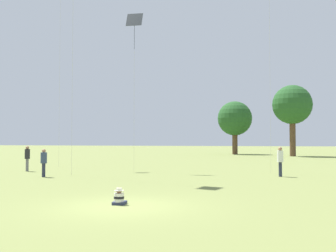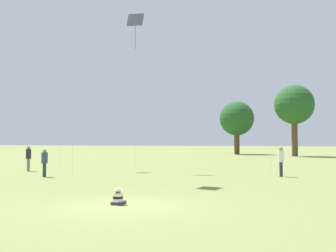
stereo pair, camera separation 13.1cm
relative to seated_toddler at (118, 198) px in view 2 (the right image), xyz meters
name	(u,v)px [view 2 (the right image)]	position (x,y,z in m)	size (l,w,h in m)	color
ground_plane	(122,206)	(0.27, -0.32, -0.23)	(300.00, 300.00, 0.00)	olive
seated_toddler	(118,198)	(0.00, 0.00, 0.00)	(0.49, 0.58, 0.58)	#282D47
person_standing_0	(28,156)	(-11.93, 12.02, 0.86)	(0.51, 0.51, 1.82)	slate
person_standing_1	(45,160)	(-8.26, 8.36, 0.78)	(0.52, 0.52, 1.70)	#282D42
person_standing_2	(281,159)	(5.59, 12.34, 0.86)	(0.44, 0.44, 1.82)	#282D42
kite_1	(135,23)	(-4.71, 14.57, 10.71)	(1.24, 0.68, 11.75)	#1E2328
distant_tree_0	(294,105)	(7.93, 45.54, 7.00)	(5.56, 5.56, 10.12)	brown
distant_tree_2	(237,119)	(-0.74, 51.84, 5.54)	(5.58, 5.58, 8.63)	brown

